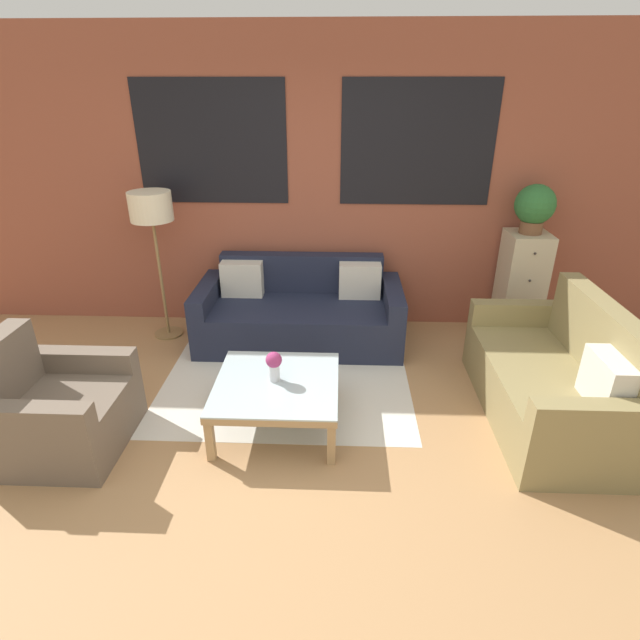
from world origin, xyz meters
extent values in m
plane|color=#AD7F51|center=(0.00, 0.00, 0.00)|extent=(16.00, 16.00, 0.00)
cube|color=brown|center=(0.00, 2.44, 1.40)|extent=(8.40, 0.08, 2.80)
cube|color=black|center=(-0.95, 2.39, 1.80)|extent=(1.40, 0.01, 1.10)
cube|color=black|center=(0.95, 2.39, 1.80)|extent=(1.40, 0.01, 1.10)
cube|color=silver|center=(-0.18, 1.19, 0.00)|extent=(2.07, 1.68, 0.00)
cube|color=#1E2338|center=(-0.12, 1.82, 0.20)|extent=(1.61, 0.72, 0.40)
cube|color=#1E2338|center=(-0.12, 2.26, 0.39)|extent=(1.61, 0.16, 0.78)
cube|color=#1E2338|center=(-1.00, 1.90, 0.29)|extent=(0.16, 0.88, 0.58)
cube|color=#1E2338|center=(0.76, 1.90, 0.29)|extent=(0.16, 0.88, 0.58)
cube|color=beige|center=(-0.69, 2.10, 0.57)|extent=(0.40, 0.16, 0.34)
cube|color=beige|center=(0.45, 2.10, 0.57)|extent=(0.40, 0.16, 0.34)
cube|color=olive|center=(1.71, 0.77, 0.21)|extent=(0.64, 1.35, 0.42)
cube|color=olive|center=(2.11, 0.77, 0.46)|extent=(0.16, 1.35, 0.92)
cube|color=olive|center=(1.79, 1.51, 0.31)|extent=(0.80, 0.14, 0.62)
cube|color=olive|center=(1.79, 0.02, 0.31)|extent=(0.80, 0.14, 0.62)
cube|color=beige|center=(1.95, 0.31, 0.59)|extent=(0.16, 0.40, 0.34)
cube|color=#6B5B4C|center=(-1.53, 0.30, 0.20)|extent=(0.64, 0.55, 0.40)
cube|color=#6B5B4C|center=(-1.93, 0.30, 0.42)|extent=(0.16, 0.55, 0.84)
cube|color=#6B5B4C|center=(-1.61, -0.05, 0.28)|extent=(0.80, 0.14, 0.56)
cube|color=#6B5B4C|center=(-1.61, 0.64, 0.28)|extent=(0.80, 0.14, 0.56)
cube|color=silver|center=(-0.18, 0.58, 0.36)|extent=(0.88, 0.88, 0.01)
cube|color=tan|center=(-0.18, 0.16, 0.33)|extent=(0.88, 0.05, 0.05)
cube|color=tan|center=(-0.18, 0.99, 0.33)|extent=(0.88, 0.05, 0.05)
cube|color=tan|center=(-0.59, 0.58, 0.33)|extent=(0.05, 0.88, 0.05)
cube|color=tan|center=(0.23, 0.58, 0.33)|extent=(0.05, 0.88, 0.05)
cube|color=tan|center=(-0.58, 0.18, 0.18)|extent=(0.05, 0.05, 0.36)
cube|color=tan|center=(0.22, 0.18, 0.18)|extent=(0.05, 0.05, 0.36)
cube|color=tan|center=(-0.58, 0.98, 0.18)|extent=(0.05, 0.06, 0.36)
cube|color=tan|center=(0.22, 0.98, 0.18)|extent=(0.05, 0.06, 0.36)
cylinder|color=olive|center=(-1.46, 2.00, 0.01)|extent=(0.28, 0.28, 0.02)
cylinder|color=olive|center=(-1.46, 2.00, 0.59)|extent=(0.03, 0.03, 1.14)
cylinder|color=beige|center=(-1.46, 2.00, 1.29)|extent=(0.39, 0.39, 0.26)
cube|color=#C6B793|center=(2.01, 2.16, 0.52)|extent=(0.38, 0.41, 1.04)
sphere|color=#38332D|center=(2.01, 1.95, 0.91)|extent=(0.02, 0.02, 0.02)
sphere|color=#38332D|center=(2.01, 1.95, 0.65)|extent=(0.02, 0.02, 0.02)
sphere|color=#38332D|center=(2.01, 1.95, 0.39)|extent=(0.02, 0.02, 0.02)
sphere|color=#38332D|center=(2.01, 1.95, 0.13)|extent=(0.02, 0.02, 0.02)
cylinder|color=brown|center=(2.01, 2.16, 1.10)|extent=(0.20, 0.20, 0.11)
sphere|color=#2D6B33|center=(2.01, 2.16, 1.31)|extent=(0.36, 0.36, 0.36)
cylinder|color=silver|center=(-0.20, 0.60, 0.43)|extent=(0.08, 0.08, 0.13)
sphere|color=#9E3366|center=(-0.20, 0.60, 0.54)|extent=(0.12, 0.12, 0.12)
camera|label=1|loc=(0.25, -2.43, 2.29)|focal=28.00mm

